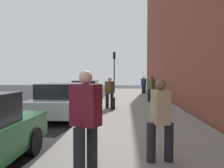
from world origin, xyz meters
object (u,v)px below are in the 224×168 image
at_px(parked_car_maroon, 86,90).
at_px(pedestrian_navy_coat, 144,84).
at_px(traffic_light_pole, 114,65).
at_px(pedestrian_burgundy_coat, 86,119).
at_px(pedestrian_olive_coat, 152,88).
at_px(pedestrian_brown_coat, 110,92).
at_px(parked_car_silver, 63,100).
at_px(rolling_suitcase, 113,103).
at_px(pedestrian_tan_coat, 160,118).

height_order(parked_car_maroon, pedestrian_navy_coat, pedestrian_navy_coat).
distance_m(parked_car_maroon, traffic_light_pole, 7.33).
height_order(pedestrian_burgundy_coat, pedestrian_olive_coat, pedestrian_burgundy_coat).
bearing_deg(pedestrian_brown_coat, traffic_light_pole, 2.03).
bearing_deg(parked_car_silver, traffic_light_pole, -6.88).
bearing_deg(rolling_suitcase, parked_car_silver, 120.92).
bearing_deg(traffic_light_pole, parked_car_silver, 173.12).
bearing_deg(rolling_suitcase, pedestrian_brown_coat, 27.72).
bearing_deg(pedestrian_navy_coat, pedestrian_burgundy_coat, 172.23).
xyz_separation_m(pedestrian_olive_coat, pedestrian_tan_coat, (-9.89, 0.98, -0.06)).
distance_m(parked_car_maroon, pedestrian_olive_coat, 4.92).
distance_m(parked_car_maroon, pedestrian_navy_coat, 6.92).
distance_m(pedestrian_tan_coat, rolling_suitcase, 6.73).
bearing_deg(pedestrian_tan_coat, traffic_light_pole, 6.06).
height_order(pedestrian_navy_coat, rolling_suitcase, pedestrian_navy_coat).
height_order(parked_car_maroon, pedestrian_burgundy_coat, pedestrian_burgundy_coat).
xyz_separation_m(parked_car_silver, rolling_suitcase, (1.30, -2.17, -0.30)).
bearing_deg(pedestrian_navy_coat, pedestrian_tan_coat, 176.54).
distance_m(pedestrian_olive_coat, traffic_light_pole, 9.12).
distance_m(parked_car_maroon, rolling_suitcase, 5.49).
height_order(pedestrian_brown_coat, pedestrian_tan_coat, pedestrian_brown_coat).
relative_size(pedestrian_tan_coat, rolling_suitcase, 1.67).
bearing_deg(pedestrian_navy_coat, parked_car_maroon, 137.82).
relative_size(parked_car_silver, traffic_light_pole, 1.11).
height_order(pedestrian_olive_coat, rolling_suitcase, pedestrian_olive_coat).
bearing_deg(parked_car_silver, pedestrian_navy_coat, -21.64).
height_order(pedestrian_tan_coat, rolling_suitcase, pedestrian_tan_coat).
xyz_separation_m(pedestrian_brown_coat, pedestrian_navy_coat, (9.74, -2.55, 0.01)).
bearing_deg(traffic_light_pole, pedestrian_navy_coat, -119.16).
height_order(parked_car_silver, rolling_suitcase, parked_car_silver).
relative_size(parked_car_maroon, rolling_suitcase, 4.98).
relative_size(parked_car_maroon, pedestrian_tan_coat, 2.98).
xyz_separation_m(pedestrian_olive_coat, rolling_suitcase, (-3.33, 2.33, -0.62)).
relative_size(pedestrian_burgundy_coat, pedestrian_tan_coat, 1.10).
height_order(pedestrian_brown_coat, pedestrian_navy_coat, pedestrian_navy_coat).
bearing_deg(pedestrian_tan_coat, rolling_suitcase, 11.59).
bearing_deg(rolling_suitcase, pedestrian_tan_coat, -168.41).
bearing_deg(parked_car_maroon, pedestrian_olive_coat, -109.72).
xyz_separation_m(pedestrian_navy_coat, pedestrian_tan_coat, (-16.67, 1.01, -0.01)).
bearing_deg(parked_car_maroon, parked_car_silver, -178.92).
bearing_deg(traffic_light_pole, pedestrian_brown_coat, -177.97).
height_order(pedestrian_olive_coat, pedestrian_tan_coat, pedestrian_olive_coat).
bearing_deg(traffic_light_pole, parked_car_maroon, 165.96).
relative_size(pedestrian_olive_coat, traffic_light_pole, 0.42).
relative_size(pedestrian_burgundy_coat, pedestrian_olive_coat, 1.02).
relative_size(parked_car_silver, pedestrian_olive_coat, 2.65).
bearing_deg(rolling_suitcase, traffic_light_pole, 2.91).
xyz_separation_m(pedestrian_olive_coat, traffic_light_pole, (8.43, 2.92, 1.91)).
distance_m(parked_car_silver, pedestrian_olive_coat, 6.46).
bearing_deg(pedestrian_tan_coat, pedestrian_brown_coat, 12.52).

